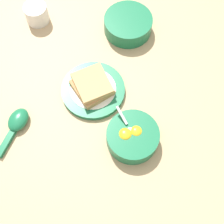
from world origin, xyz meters
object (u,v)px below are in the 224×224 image
Objects in this scene: congee_bowl at (128,24)px; drinking_cup at (36,13)px; egg_bowl at (132,137)px; toast_plate at (93,90)px; toast_sandwich at (92,85)px; soup_spoon at (17,123)px.

congee_bowl is 0.30m from drinking_cup.
congee_bowl is (-0.02, -0.38, 0.00)m from egg_bowl.
egg_bowl is 0.38m from congee_bowl.
congee_bowl is at bearing -118.55° from toast_plate.
egg_bowl reaches higher than toast_plate.
drinking_cup is (0.17, -0.28, 0.02)m from toast_plate.
toast_plate is 2.53× the size of drinking_cup.
drinking_cup is at bearing -11.32° from congee_bowl.
egg_bowl is 0.76× the size of toast_plate.
drinking_cup is (0.17, -0.28, -0.00)m from toast_sandwich.
drinking_cup reaches higher than toast_plate.
drinking_cup is at bearing -58.01° from egg_bowl.
soup_spoon is at bearing 23.65° from toast_plate.
drinking_cup is (-0.04, -0.37, 0.02)m from soup_spoon.
drinking_cup is at bearing -58.43° from toast_sandwich.
toast_plate is at bearing 61.45° from congee_bowl.
egg_bowl reaches higher than congee_bowl.
toast_plate is at bearing 121.68° from drinking_cup.
congee_bowl reaches higher than toast_plate.
drinking_cup is at bearing -58.32° from toast_plate.
drinking_cup reaches higher than soup_spoon.
toast_plate is at bearing -156.35° from soup_spoon.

